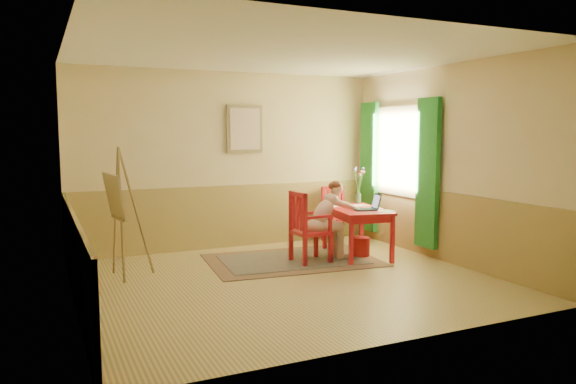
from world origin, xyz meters
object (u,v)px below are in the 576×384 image
laptop (368,207)px  easel (117,201)px  chair_left (308,227)px  chair_back (336,214)px  table (357,214)px  figure (328,217)px

laptop → easel: easel is taller
easel → chair_left: bearing=-6.7°
chair_left → easel: size_ratio=0.61×
chair_back → table: bearing=-103.7°
table → chair_back: size_ratio=1.40×
table → laptop: laptop is taller
chair_back → laptop: size_ratio=2.21×
chair_back → laptop: laptop is taller
table → chair_back: bearing=76.3°
easel → figure: bearing=-5.2°
easel → table: bearing=-3.6°
table → laptop: 0.25m
table → easel: (-3.40, 0.22, 0.36)m
figure → easel: easel is taller
table → laptop: (0.07, -0.20, 0.14)m
table → easel: easel is taller
chair_left → easel: bearing=173.3°
table → figure: 0.53m
chair_left → chair_back: size_ratio=1.10×
laptop → table: bearing=109.2°
chair_left → figure: (0.34, 0.04, 0.13)m
chair_left → chair_back: (1.13, 1.15, -0.04)m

